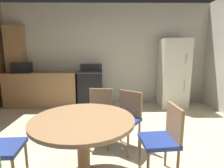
{
  "coord_description": "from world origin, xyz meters",
  "views": [
    {
      "loc": [
        0.11,
        -2.28,
        1.5
      ],
      "look_at": [
        0.14,
        0.81,
        0.91
      ],
      "focal_mm": 29.68,
      "sensor_mm": 36.0,
      "label": 1
    }
  ],
  "objects": [
    {
      "name": "chair_northeast",
      "position": [
        0.36,
        0.37,
        0.5
      ],
      "size": [
        0.56,
        0.56,
        0.87
      ],
      "rotation": [
        0.0,
        0.0,
        4.09
      ],
      "color": "#9E754C",
      "rests_on": "ground"
    },
    {
      "name": "ground_plane",
      "position": [
        0.0,
        0.0,
        0.0
      ],
      "size": [
        14.0,
        14.0,
        0.0
      ],
      "primitive_type": "plane",
      "color": "beige"
    },
    {
      "name": "oven_range",
      "position": [
        -0.41,
        2.56,
        0.47
      ],
      "size": [
        0.6,
        0.6,
        1.1
      ],
      "color": "black",
      "rests_on": "ground"
    },
    {
      "name": "refrigerator",
      "position": [
        1.76,
        2.51,
        0.88
      ],
      "size": [
        0.68,
        0.68,
        1.76
      ],
      "color": "silver",
      "rests_on": "ground"
    },
    {
      "name": "kitchen_counter",
      "position": [
        -1.69,
        2.56,
        0.45
      ],
      "size": [
        1.85,
        0.6,
        0.9
      ],
      "primitive_type": "cube",
      "color": "#9E754C",
      "rests_on": "ground"
    },
    {
      "name": "pantry_column",
      "position": [
        -2.4,
        2.74,
        1.05
      ],
      "size": [
        0.44,
        0.36,
        2.1
      ],
      "primitive_type": "cube",
      "color": "#9E754C",
      "rests_on": "ground"
    },
    {
      "name": "wall_back",
      "position": [
        0.0,
        2.96,
        1.35
      ],
      "size": [
        5.83,
        0.12,
        2.7
      ],
      "primitive_type": "cube",
      "color": "beige",
      "rests_on": "ground"
    },
    {
      "name": "chair_north",
      "position": [
        -0.05,
        0.54,
        0.5
      ],
      "size": [
        0.45,
        0.45,
        0.87
      ],
      "rotation": [
        0.0,
        0.0,
        4.57
      ],
      "color": "#9E754C",
      "rests_on": "ground"
    },
    {
      "name": "microwave",
      "position": [
        -2.19,
        2.56,
        1.03
      ],
      "size": [
        0.44,
        0.32,
        0.26
      ],
      "primitive_type": "cube",
      "color": "black",
      "rests_on": "kitchen_counter"
    },
    {
      "name": "chair_east",
      "position": [
        0.74,
        -0.29,
        0.5
      ],
      "size": [
        0.44,
        0.44,
        0.87
      ],
      "rotation": [
        0.0,
        0.0,
        3.24
      ],
      "color": "#9E754C",
      "rests_on": "ground"
    },
    {
      "name": "dining_table",
      "position": [
        -0.19,
        -0.38,
        0.6
      ],
      "size": [
        1.13,
        1.13,
        0.76
      ],
      "color": "#9E754C",
      "rests_on": "ground"
    }
  ]
}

